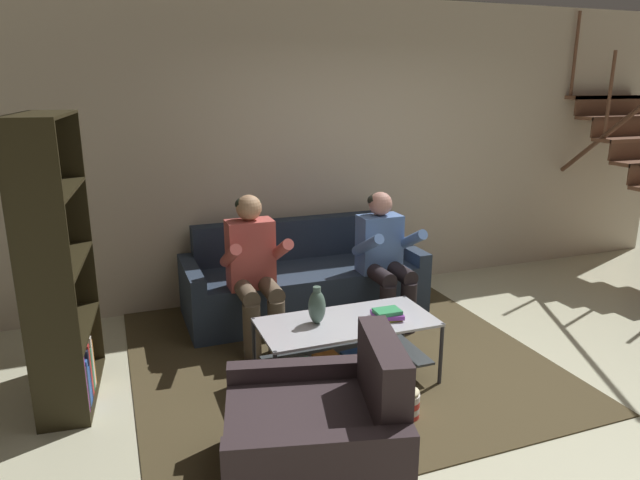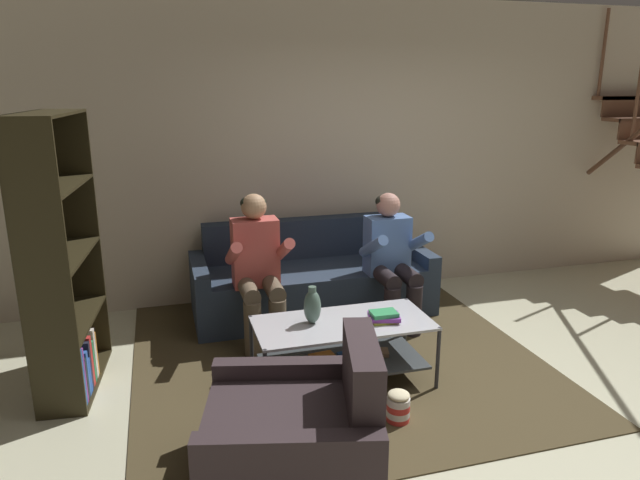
{
  "view_description": "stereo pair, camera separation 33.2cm",
  "coord_description": "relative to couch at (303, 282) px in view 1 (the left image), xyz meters",
  "views": [
    {
      "loc": [
        -2.24,
        -2.89,
        2.1
      ],
      "look_at": [
        -0.8,
        0.94,
        0.97
      ],
      "focal_mm": 32.0,
      "sensor_mm": 36.0,
      "label": 1
    },
    {
      "loc": [
        -1.92,
        -2.99,
        2.1
      ],
      "look_at": [
        -0.8,
        0.94,
        0.97
      ],
      "focal_mm": 32.0,
      "sensor_mm": 36.0,
      "label": 2
    }
  ],
  "objects": [
    {
      "name": "ground",
      "position": [
        0.6,
        -1.92,
        -0.29
      ],
      "size": [
        16.8,
        16.8,
        0.0
      ],
      "primitive_type": "plane",
      "color": "beige"
    },
    {
      "name": "back_partition",
      "position": [
        0.6,
        0.54,
        1.16
      ],
      "size": [
        8.4,
        0.12,
        2.9
      ],
      "primitive_type": "cube",
      "color": "beige",
      "rests_on": "ground"
    },
    {
      "name": "couch",
      "position": [
        0.0,
        0.0,
        0.0
      ],
      "size": [
        2.2,
        0.86,
        0.84
      ],
      "color": "#293548",
      "rests_on": "ground"
    },
    {
      "name": "person_seated_left",
      "position": [
        -0.59,
        -0.5,
        0.39
      ],
      "size": [
        0.5,
        0.58,
        1.24
      ],
      "color": "brown",
      "rests_on": "ground"
    },
    {
      "name": "person_seated_right",
      "position": [
        0.59,
        -0.51,
        0.36
      ],
      "size": [
        0.5,
        0.58,
        1.18
      ],
      "color": "black",
      "rests_on": "ground"
    },
    {
      "name": "coffee_table",
      "position": [
        -0.15,
        -1.37,
        0.02
      ],
      "size": [
        1.25,
        0.58,
        0.47
      ],
      "color": "silver",
      "rests_on": "ground"
    },
    {
      "name": "area_rug",
      "position": [
        -0.07,
        -0.81,
        -0.28
      ],
      "size": [
        3.08,
        3.33,
        0.01
      ],
      "color": "#483C25",
      "rests_on": "ground"
    },
    {
      "name": "vase",
      "position": [
        -0.35,
        -1.33,
        0.31
      ],
      "size": [
        0.12,
        0.12,
        0.27
      ],
      "color": "#4D685A",
      "rests_on": "coffee_table"
    },
    {
      "name": "book_stack",
      "position": [
        0.14,
        -1.44,
        0.22
      ],
      "size": [
        0.25,
        0.21,
        0.07
      ],
      "color": "gold",
      "rests_on": "coffee_table"
    },
    {
      "name": "bookshelf",
      "position": [
        -2.03,
        -0.9,
        0.45
      ],
      "size": [
        0.41,
        0.99,
        1.92
      ],
      "color": "black",
      "rests_on": "ground"
    },
    {
      "name": "armchair",
      "position": [
        -0.7,
        -2.3,
        -0.02
      ],
      "size": [
        1.1,
        1.05,
        0.81
      ],
      "color": "#35292C",
      "rests_on": "ground"
    },
    {
      "name": "popcorn_tub",
      "position": [
        0.05,
        -1.95,
        -0.18
      ],
      "size": [
        0.15,
        0.15,
        0.22
      ],
      "color": "red",
      "rests_on": "ground"
    }
  ]
}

